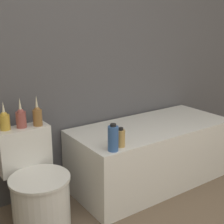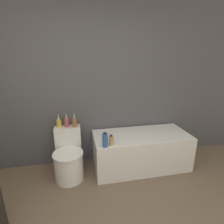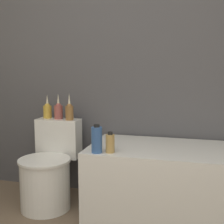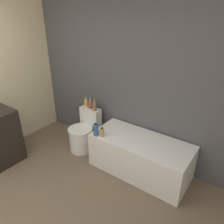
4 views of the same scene
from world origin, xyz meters
name	(u,v)px [view 4 (image 4 of 4)]	position (x,y,z in m)	size (l,w,h in m)	color
wall_back_tiled	(112,76)	(0.00, 2.22, 1.30)	(6.40, 0.06, 2.60)	#4C4C51
bathtub	(140,156)	(0.80, 1.84, 0.28)	(1.49, 0.68, 0.56)	white
toilet	(83,134)	(-0.33, 1.80, 0.29)	(0.43, 0.58, 0.71)	white
vase_gold	(86,102)	(-0.45, 2.04, 0.78)	(0.08, 0.08, 0.21)	gold
vase_silver	(90,104)	(-0.33, 2.02, 0.78)	(0.07, 0.07, 0.23)	#994C47
vase_bronze	(94,106)	(-0.22, 1.99, 0.78)	(0.07, 0.07, 0.23)	olive
shampoo_bottle_tall	(96,130)	(0.17, 1.56, 0.66)	(0.08, 0.08, 0.21)	#335999
shampoo_bottle_short	(102,132)	(0.26, 1.59, 0.63)	(0.06, 0.06, 0.15)	tan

